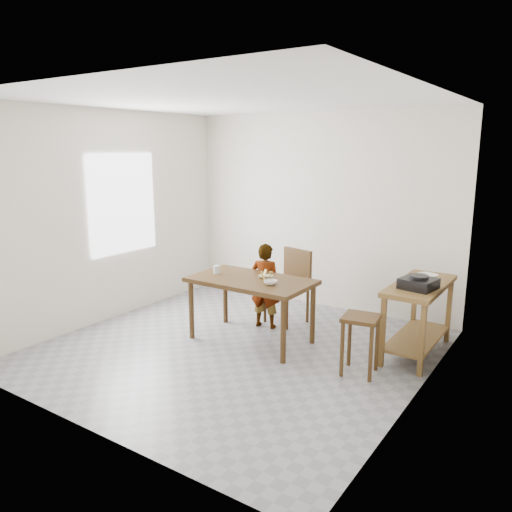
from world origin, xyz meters
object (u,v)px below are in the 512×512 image
Objects in this scene: dining_table at (251,310)px; prep_counter at (418,319)px; dining_chair at (286,287)px; stool at (360,345)px; child at (265,286)px.

dining_table is 1.86m from prep_counter.
dining_chair is 1.56× the size of stool.
child is at bearing 158.38° from stool.
prep_counter is at bearing 68.00° from stool.
prep_counter is 0.89m from stool.
dining_table is 1.30× the size of child.
stool is (-0.33, -0.82, -0.10)m from prep_counter.
prep_counter is 1.85m from child.
prep_counter is (1.72, 0.70, 0.03)m from dining_table.
dining_table is 2.32× the size of stool.
child is (-0.12, 0.48, 0.16)m from dining_table.
dining_table is at bearing 175.19° from stool.
dining_table is 0.52m from child.
stool is (1.39, -0.12, -0.07)m from dining_table.
dining_table is 0.79m from dining_chair.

